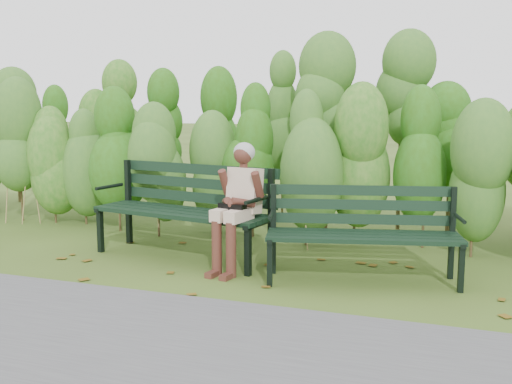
% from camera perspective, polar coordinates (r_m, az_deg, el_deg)
% --- Properties ---
extents(ground, '(80.00, 80.00, 0.00)m').
position_cam_1_polar(ground, '(6.05, -1.12, -7.51)').
color(ground, '#384B1A').
extents(footpath, '(60.00, 2.50, 0.01)m').
position_cam_1_polar(footpath, '(4.18, -12.17, -15.13)').
color(footpath, '#474749').
rests_on(footpath, ground).
extents(hedge_band, '(11.04, 1.67, 2.42)m').
position_cam_1_polar(hedge_band, '(7.60, 3.82, 5.38)').
color(hedge_band, '#47381E').
rests_on(hedge_band, ground).
extents(leaf_litter, '(5.55, 1.80, 0.01)m').
position_cam_1_polar(leaf_litter, '(5.83, -2.71, -8.11)').
color(leaf_litter, brown).
rests_on(leaf_litter, ground).
extents(bench_left, '(2.09, 0.99, 1.00)m').
position_cam_1_polar(bench_left, '(6.55, -6.54, -1.02)').
color(bench_left, black).
rests_on(bench_left, ground).
extents(bench_right, '(1.86, 0.97, 0.89)m').
position_cam_1_polar(bench_right, '(5.72, 10.10, -3.17)').
color(bench_right, black).
rests_on(bench_right, ground).
extents(seated_woman, '(0.49, 0.72, 1.28)m').
position_cam_1_polar(seated_woman, '(5.94, -1.72, -0.45)').
color(seated_woman, beige).
rests_on(seated_woman, ground).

